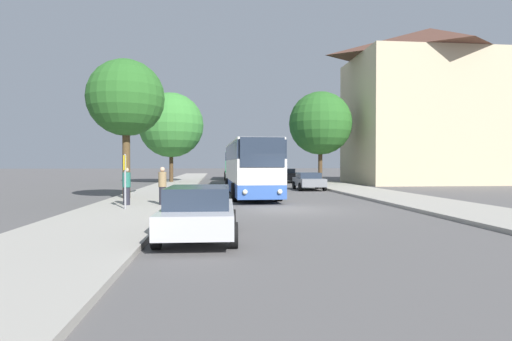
% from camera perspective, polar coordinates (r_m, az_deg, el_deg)
% --- Properties ---
extents(ground_plane, '(300.00, 300.00, 0.00)m').
position_cam_1_polar(ground_plane, '(17.59, 5.08, -5.59)').
color(ground_plane, '#565454').
rests_on(ground_plane, ground).
extents(sidewalk_left, '(4.00, 120.00, 0.15)m').
position_cam_1_polar(sidewalk_left, '(17.67, -17.92, -5.36)').
color(sidewalk_left, '#A39E93').
rests_on(sidewalk_left, ground_plane).
extents(sidewalk_right, '(4.00, 120.00, 0.15)m').
position_cam_1_polar(sidewalk_right, '(20.09, 25.17, -4.65)').
color(sidewalk_right, '#A39E93').
rests_on(sidewalk_right, ground_plane).
extents(building_right_background, '(15.36, 10.03, 15.69)m').
position_cam_1_polar(building_right_background, '(44.48, 23.54, 8.44)').
color(building_right_background, '#C6B28E').
rests_on(building_right_background, ground_plane).
extents(bus_front, '(2.91, 10.96, 3.31)m').
position_cam_1_polar(bus_front, '(24.47, -0.85, 0.42)').
color(bus_front, '#2D519E').
rests_on(bus_front, ground_plane).
extents(bus_middle, '(3.16, 10.33, 3.37)m').
position_cam_1_polar(bus_middle, '(37.06, -1.95, 0.66)').
color(bus_middle, silver).
rests_on(bus_middle, ground_plane).
extents(bus_rear, '(2.94, 12.02, 3.41)m').
position_cam_1_polar(bus_rear, '(50.86, -3.00, 0.78)').
color(bus_rear, silver).
rests_on(bus_rear, ground_plane).
extents(parked_car_left_curb, '(2.11, 4.39, 1.40)m').
position_cam_1_polar(parked_car_left_curb, '(10.89, -8.13, -5.78)').
color(parked_car_left_curb, '#B7B7BC').
rests_on(parked_car_left_curb, ground_plane).
extents(parked_car_right_near, '(2.07, 3.96, 1.33)m').
position_cam_1_polar(parked_car_right_near, '(30.81, 7.54, -1.44)').
color(parked_car_right_near, slate).
rests_on(parked_car_right_near, ground_plane).
extents(parked_car_right_far, '(2.20, 4.18, 1.47)m').
position_cam_1_polar(parked_car_right_far, '(42.73, 4.29, -0.67)').
color(parked_car_right_far, black).
rests_on(parked_car_right_far, ground_plane).
extents(bus_stop_sign, '(0.08, 0.45, 2.26)m').
position_cam_1_polar(bus_stop_sign, '(17.23, -18.20, -0.58)').
color(bus_stop_sign, gray).
rests_on(bus_stop_sign, sidewalk_left).
extents(pedestrian_waiting_near, '(0.36, 0.36, 1.71)m').
position_cam_1_polar(pedestrian_waiting_near, '(18.57, -13.22, -2.13)').
color(pedestrian_waiting_near, '#23232D').
rests_on(pedestrian_waiting_near, sidewalk_left).
extents(pedestrian_waiting_far, '(0.36, 0.36, 1.69)m').
position_cam_1_polar(pedestrian_waiting_far, '(18.92, -18.01, -2.14)').
color(pedestrian_waiting_far, '#23232D').
rests_on(pedestrian_waiting_far, sidewalk_left).
extents(tree_left_near, '(6.58, 6.58, 9.08)m').
position_cam_1_polar(tree_left_near, '(41.85, -12.03, 6.35)').
color(tree_left_near, '#47331E').
rests_on(tree_left_near, sidewalk_left).
extents(tree_left_far, '(4.10, 4.10, 7.45)m').
position_cam_1_polar(tree_left_far, '(22.83, -18.09, 9.77)').
color(tree_left_far, '#513D23').
rests_on(tree_left_far, sidewalk_left).
extents(tree_right_near, '(6.02, 6.02, 8.74)m').
position_cam_1_polar(tree_right_near, '(38.92, 9.18, 6.67)').
color(tree_right_near, '#47331E').
rests_on(tree_right_near, sidewalk_right).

